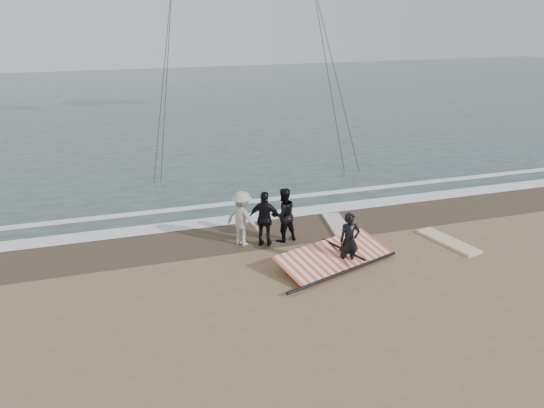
{
  "coord_description": "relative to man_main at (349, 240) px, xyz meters",
  "views": [
    {
      "loc": [
        -6.29,
        -11.98,
        7.45
      ],
      "look_at": [
        -1.49,
        3.0,
        1.6
      ],
      "focal_mm": 35.0,
      "sensor_mm": 36.0,
      "label": 1
    }
  ],
  "objects": [
    {
      "name": "sea",
      "position": [
        -0.37,
        31.84,
        -0.86
      ],
      "size": [
        120.0,
        54.0,
        0.02
      ],
      "primitive_type": "cube",
      "color": "#233838",
      "rests_on": "ground"
    },
    {
      "name": "foam_far",
      "position": [
        -0.37,
        6.44,
        -0.84
      ],
      "size": [
        120.0,
        0.45,
        0.01
      ],
      "primitive_type": "cube",
      "color": "white",
      "rests_on": "sea"
    },
    {
      "name": "wet_sand",
      "position": [
        -0.37,
        3.34,
        -0.86
      ],
      "size": [
        120.0,
        2.8,
        0.01
      ],
      "primitive_type": "cube",
      "color": "#4C3D2B",
      "rests_on": "ground"
    },
    {
      "name": "board_white",
      "position": [
        3.97,
        0.56,
        -0.82
      ],
      "size": [
        1.12,
        2.41,
        0.09
      ],
      "primitive_type": "cube",
      "rotation": [
        0.0,
        0.0,
        0.21
      ],
      "color": "silver",
      "rests_on": "ground"
    },
    {
      "name": "board_cream",
      "position": [
        0.99,
        2.87,
        -0.82
      ],
      "size": [
        1.05,
        2.52,
        0.1
      ],
      "primitive_type": "cube",
      "rotation": [
        0.0,
        0.0,
        -0.17
      ],
      "color": "beige",
      "rests_on": "ground"
    },
    {
      "name": "man_main",
      "position": [
        0.0,
        0.0,
        0.0
      ],
      "size": [
        0.69,
        0.51,
        1.74
      ],
      "primitive_type": "imported",
      "rotation": [
        0.0,
        0.0,
        -0.15
      ],
      "color": "black",
      "rests_on": "ground"
    },
    {
      "name": "trio_cluster",
      "position": [
        -2.03,
        2.43,
        0.07
      ],
      "size": [
        2.57,
        1.46,
        1.89
      ],
      "color": "black",
      "rests_on": "ground"
    },
    {
      "name": "sail_rig",
      "position": [
        -0.41,
        0.43,
        -0.68
      ],
      "size": [
        4.13,
        2.8,
        0.5
      ],
      "color": "black",
      "rests_on": "ground"
    },
    {
      "name": "ground",
      "position": [
        -0.37,
        -1.16,
        -0.87
      ],
      "size": [
        120.0,
        120.0,
        0.0
      ],
      "primitive_type": "plane",
      "color": "#8C704C",
      "rests_on": "ground"
    },
    {
      "name": "foam_near",
      "position": [
        -0.37,
        4.74,
        -0.84
      ],
      "size": [
        120.0,
        0.9,
        0.01
      ],
      "primitive_type": "cube",
      "color": "white",
      "rests_on": "sea"
    }
  ]
}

